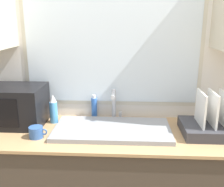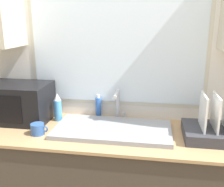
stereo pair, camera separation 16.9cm
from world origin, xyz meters
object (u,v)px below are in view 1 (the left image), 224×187
faucet (114,103)px  spray_bottle (54,109)px  dish_rack (210,126)px  microwave (10,105)px  soap_bottle (94,107)px  mug_near_sink (36,132)px

faucet → spray_bottle: 0.45m
dish_rack → spray_bottle: size_ratio=1.74×
faucet → dish_rack: bearing=-18.2°
microwave → dish_rack: 1.41m
microwave → soap_bottle: 0.61m
microwave → mug_near_sink: (0.26, -0.22, -0.10)m
spray_bottle → soap_bottle: size_ratio=1.17×
microwave → dish_rack: bearing=-4.2°
microwave → dish_rack: size_ratio=1.30×
faucet → mug_near_sink: size_ratio=1.98×
dish_rack → soap_bottle: bearing=162.2°
dish_rack → mug_near_sink: 1.15m
spray_bottle → microwave: bearing=-172.3°
faucet → soap_bottle: 0.17m
faucet → spray_bottle: faucet is taller
dish_rack → microwave: bearing=175.8°
spray_bottle → soap_bottle: spray_bottle is taller
faucet → dish_rack: (0.65, -0.21, -0.08)m
microwave → mug_near_sink: microwave is taller
dish_rack → spray_bottle: bearing=172.5°
microwave → mug_near_sink: size_ratio=4.11×
microwave → mug_near_sink: 0.36m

